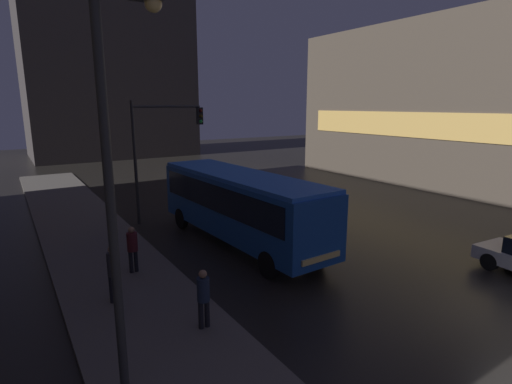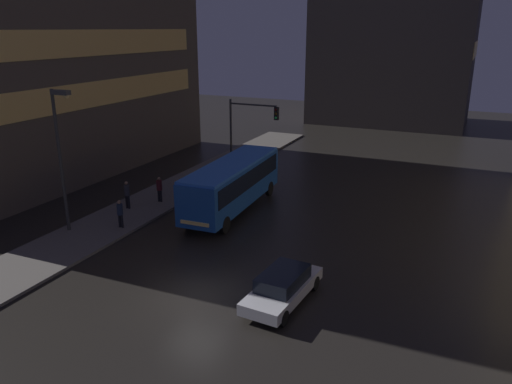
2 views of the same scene
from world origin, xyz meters
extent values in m
cube|color=#56514C|center=(-9.00, 10.00, 0.07)|extent=(4.00, 48.00, 0.15)
cube|color=#4C4238|center=(18.22, 14.15, 6.02)|extent=(10.00, 24.17, 12.03)
cube|color=#E0B25B|center=(13.27, 14.15, 4.62)|extent=(0.24, 20.55, 1.80)
cube|color=#383333|center=(-0.37, 46.86, 13.22)|extent=(18.00, 12.00, 26.44)
cube|color=#EAC66B|center=(8.58, 46.86, 8.77)|extent=(0.24, 10.20, 1.80)
cube|color=#EAC66B|center=(8.58, 46.86, 16.84)|extent=(0.24, 10.20, 1.80)
cube|color=#194793|center=(-3.48, 10.34, 1.77)|extent=(2.94, 10.14, 2.44)
cube|color=black|center=(-3.48, 10.34, 2.24)|extent=(2.97, 9.34, 1.10)
cube|color=blue|center=(-3.48, 10.34, 3.07)|extent=(2.88, 9.93, 0.16)
cube|color=#F4CC72|center=(-3.25, 5.31, 0.95)|extent=(1.74, 0.18, 0.20)
cylinder|color=black|center=(-2.18, 6.78, 0.50)|extent=(0.30, 1.01, 1.00)
cylinder|color=black|center=(-4.46, 6.68, 0.50)|extent=(0.30, 1.01, 1.00)
cylinder|color=black|center=(-2.51, 14.01, 0.50)|extent=(0.30, 1.01, 1.00)
cylinder|color=black|center=(-4.79, 13.90, 0.50)|extent=(0.30, 1.01, 1.00)
cylinder|color=black|center=(2.86, 2.86, 0.32)|extent=(0.25, 0.65, 0.64)
cylinder|color=black|center=(-7.96, 4.75, 0.54)|extent=(0.14, 0.14, 0.78)
cylinder|color=black|center=(-7.78, 4.75, 0.54)|extent=(0.14, 0.14, 0.78)
cylinder|color=#1E283D|center=(-7.87, 4.75, 1.25)|extent=(0.46, 0.46, 0.65)
sphere|color=#8C664C|center=(-7.87, 4.75, 1.69)|extent=(0.22, 0.22, 0.22)
cylinder|color=black|center=(-9.63, 7.50, 0.58)|extent=(0.14, 0.14, 0.86)
cylinder|color=black|center=(-9.45, 7.50, 0.58)|extent=(0.14, 0.14, 0.86)
cylinder|color=#333338|center=(-9.54, 7.50, 1.37)|extent=(0.42, 0.42, 0.72)
sphere|color=#8C664C|center=(-9.54, 7.50, 1.84)|extent=(0.22, 0.22, 0.22)
cylinder|color=black|center=(-8.52, 9.43, 0.55)|extent=(0.14, 0.14, 0.80)
cylinder|color=black|center=(-8.34, 9.43, 0.55)|extent=(0.14, 0.14, 0.80)
cylinder|color=#4C191E|center=(-8.43, 9.43, 1.29)|extent=(0.43, 0.43, 0.67)
sphere|color=#8C664C|center=(-8.43, 9.43, 1.73)|extent=(0.22, 0.22, 0.22)
cylinder|color=#2D2D2D|center=(-6.37, 15.81, 3.12)|extent=(0.16, 0.16, 6.23)
cylinder|color=#2D2D2D|center=(-4.57, 15.81, 5.93)|extent=(3.60, 0.12, 0.12)
cube|color=black|center=(-2.77, 15.81, 5.43)|extent=(0.30, 0.24, 0.90)
sphere|color=#390706|center=(-2.77, 15.67, 5.71)|extent=(0.18, 0.18, 0.18)
sphere|color=#3B2B07|center=(-2.77, 15.67, 5.43)|extent=(0.18, 0.18, 0.18)
sphere|color=green|center=(-2.77, 15.67, 5.15)|extent=(0.18, 0.18, 0.18)
cylinder|color=#2D2D2D|center=(-10.36, 3.23, 4.12)|extent=(0.18, 0.18, 7.93)
sphere|color=#F4CC72|center=(-9.36, 3.23, 7.78)|extent=(0.32, 0.32, 0.32)
camera|label=1|loc=(-11.92, -4.21, 6.01)|focal=28.00mm
camera|label=2|loc=(10.28, -16.35, 11.11)|focal=35.00mm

